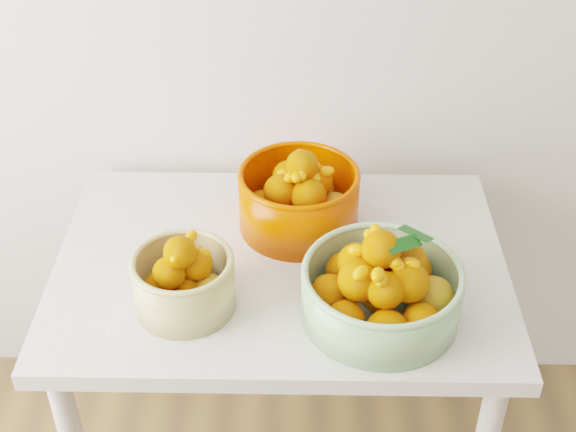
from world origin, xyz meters
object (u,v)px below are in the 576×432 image
object	(u,v)px
table	(281,293)
bowl_green	(382,288)
bowl_cream	(184,280)
bowl_orange	(299,198)

from	to	relation	value
table	bowl_green	size ratio (longest dim) A/B	2.85
table	bowl_cream	world-z (taller)	bowl_cream
table	bowl_orange	world-z (taller)	bowl_orange
bowl_cream	bowl_orange	size ratio (longest dim) A/B	0.72
table	bowl_cream	xyz separation A→B (m)	(-0.19, -0.15, 0.16)
table	bowl_cream	size ratio (longest dim) A/B	3.78
bowl_cream	table	bearing A→B (deg)	37.68
table	bowl_cream	bearing A→B (deg)	-142.32
bowl_cream	bowl_orange	world-z (taller)	bowl_orange
bowl_cream	bowl_orange	distance (m)	0.36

